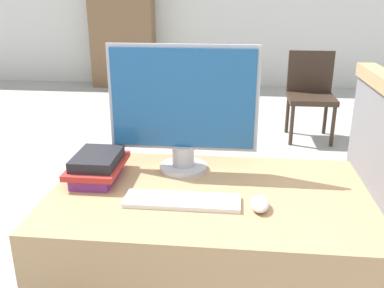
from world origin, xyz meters
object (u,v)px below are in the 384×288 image
object	(u,v)px
far_chair	(311,90)
mouse	(260,204)
book_stack	(97,166)
monitor	(183,108)
keyboard	(182,201)

from	to	relation	value
far_chair	mouse	bearing A→B (deg)	-67.26
book_stack	far_chair	size ratio (longest dim) A/B	0.33
monitor	mouse	xyz separation A→B (m)	(0.29, -0.30, -0.24)
monitor	far_chair	xyz separation A→B (m)	(0.93, 2.63, -0.51)
monitor	book_stack	bearing A→B (deg)	-158.80
far_chair	keyboard	bearing A→B (deg)	-72.07
monitor	mouse	bearing A→B (deg)	-45.92
monitor	keyboard	world-z (taller)	monitor
monitor	book_stack	distance (m)	0.39
mouse	book_stack	distance (m)	0.63
keyboard	book_stack	xyz separation A→B (m)	(-0.35, 0.16, 0.04)
far_chair	monitor	bearing A→B (deg)	-74.40
keyboard	book_stack	world-z (taller)	book_stack
keyboard	book_stack	distance (m)	0.38
book_stack	mouse	bearing A→B (deg)	-16.37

